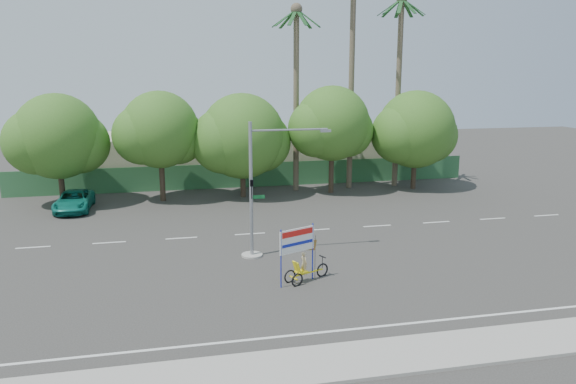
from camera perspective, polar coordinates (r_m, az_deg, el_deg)
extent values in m
plane|color=#33302D|center=(26.36, 3.12, -8.87)|extent=(120.00, 120.00, 0.00)
cube|color=gray|center=(19.88, 9.15, -16.28)|extent=(50.00, 2.40, 0.12)
cube|color=#336B3D|center=(46.44, -3.97, 1.73)|extent=(38.00, 0.08, 2.00)
cube|color=beige|center=(50.33, -16.11, 3.26)|extent=(12.00, 8.00, 4.00)
cube|color=beige|center=(52.35, 3.99, 3.83)|extent=(14.00, 8.00, 3.60)
cylinder|color=#473828|center=(43.00, -22.03, 1.03)|extent=(0.40, 0.40, 3.52)
sphere|color=#305E1B|center=(42.54, -22.38, 5.25)|extent=(6.00, 6.00, 6.00)
sphere|color=#305E1B|center=(42.69, -20.46, 4.67)|extent=(4.32, 4.32, 4.32)
sphere|color=#305E1B|center=(42.59, -24.19, 4.67)|extent=(4.56, 4.56, 4.56)
cylinder|color=#473828|center=(42.36, -12.68, 1.62)|extent=(0.40, 0.40, 3.74)
sphere|color=#305E1B|center=(41.88, -12.90, 6.20)|extent=(5.60, 5.60, 5.60)
sphere|color=#305E1B|center=(42.25, -11.14, 5.51)|extent=(4.03, 4.03, 4.03)
sphere|color=#305E1B|center=(41.69, -14.61, 5.61)|extent=(4.26, 4.26, 4.26)
cylinder|color=#473828|center=(42.77, -4.61, 1.69)|extent=(0.40, 0.40, 3.30)
sphere|color=#305E1B|center=(42.32, -4.68, 5.68)|extent=(6.40, 6.40, 6.40)
sphere|color=#305E1B|center=(42.90, -2.81, 5.09)|extent=(4.61, 4.61, 4.61)
sphere|color=#305E1B|center=(41.94, -6.58, 5.17)|extent=(4.86, 4.86, 4.86)
cylinder|color=#473828|center=(44.20, 4.42, 2.42)|extent=(0.40, 0.40, 3.87)
sphere|color=#305E1B|center=(43.73, 4.50, 6.96)|extent=(5.80, 5.80, 5.80)
sphere|color=#305E1B|center=(44.47, 5.99, 6.23)|extent=(4.18, 4.18, 4.18)
sphere|color=#305E1B|center=(43.17, 2.92, 6.44)|extent=(4.41, 4.41, 4.41)
cylinder|color=#473828|center=(46.73, 12.67, 2.42)|extent=(0.40, 0.40, 3.43)
sphere|color=#305E1B|center=(46.31, 12.85, 6.22)|extent=(6.20, 6.20, 6.20)
sphere|color=#305E1B|center=(47.24, 14.20, 5.60)|extent=(4.46, 4.46, 4.46)
sphere|color=#305E1B|center=(45.54, 11.37, 5.79)|extent=(4.71, 4.71, 4.71)
cylinder|color=#70604C|center=(45.59, 6.46, 10.98)|extent=(0.44, 0.44, 17.00)
cylinder|color=#70604C|center=(47.07, 11.11, 9.65)|extent=(0.44, 0.44, 15.00)
cube|color=#1C4C21|center=(47.65, 12.56, 17.86)|extent=(1.91, 0.28, 1.36)
cube|color=#1C4C21|center=(48.11, 11.99, 17.83)|extent=(1.65, 1.44, 1.36)
cube|color=#1C4C21|center=(48.18, 11.19, 17.85)|extent=(0.61, 1.93, 1.36)
cube|color=#1C4C21|center=(47.83, 10.51, 17.92)|extent=(1.20, 1.80, 1.36)
cube|color=#1C4C21|center=(47.22, 10.27, 18.01)|extent=(1.89, 0.92, 1.36)
cube|color=#1C4C21|center=(46.63, 10.59, 18.07)|extent=(1.89, 0.92, 1.36)
cube|color=#1C4C21|center=(46.34, 11.33, 18.08)|extent=(1.20, 1.80, 1.36)
cube|color=#1C4C21|center=(46.49, 12.14, 18.02)|extent=(0.61, 1.93, 1.36)
cube|color=#1C4C21|center=(47.01, 12.62, 17.94)|extent=(1.65, 1.44, 1.36)
cylinder|color=#70604C|center=(44.41, 0.83, 9.08)|extent=(0.44, 0.44, 14.00)
sphere|color=#70604C|center=(44.56, 0.86, 18.10)|extent=(0.90, 0.90, 0.90)
cube|color=#1C4C21|center=(44.73, 2.09, 17.23)|extent=(1.91, 0.28, 1.36)
cube|color=#1C4C21|center=(45.26, 1.61, 17.17)|extent=(1.65, 1.44, 1.36)
cube|color=#1C4C21|center=(45.44, 0.79, 17.16)|extent=(0.61, 1.93, 1.36)
cube|color=#1C4C21|center=(45.19, 0.00, 17.18)|extent=(1.20, 1.80, 1.36)
cube|color=#1C4C21|center=(44.62, -0.40, 17.24)|extent=(1.89, 0.92, 1.36)
cube|color=#1C4C21|center=(43.99, -0.21, 17.31)|extent=(1.89, 0.92, 1.36)
cube|color=#1C4C21|center=(43.60, 0.49, 17.36)|extent=(1.20, 1.80, 1.36)
cube|color=#1C4C21|center=(43.64, 1.37, 17.35)|extent=(0.61, 1.93, 1.36)
cube|color=#1C4C21|center=(44.09, 2.01, 17.30)|extent=(1.65, 1.44, 1.36)
cylinder|color=gray|center=(29.53, -3.68, -6.41)|extent=(1.10, 1.10, 0.10)
cylinder|color=gray|center=(28.61, -3.77, 0.15)|extent=(0.18, 0.18, 7.00)
cylinder|color=gray|center=(28.49, 0.14, 6.34)|extent=(4.00, 0.10, 0.10)
cube|color=gray|center=(28.97, 3.83, 6.21)|extent=(0.55, 0.20, 0.12)
imported|color=black|center=(28.38, -3.71, 0.25)|extent=(0.16, 0.20, 1.00)
cube|color=#14662D|center=(28.74, -3.07, -0.50)|extent=(0.70, 0.04, 0.18)
torus|color=black|center=(26.68, 3.50, -7.92)|extent=(0.65, 0.34, 0.67)
torus|color=black|center=(25.92, 0.19, -8.57)|extent=(0.61, 0.32, 0.63)
torus|color=black|center=(25.50, 0.94, -8.93)|extent=(0.61, 0.32, 0.63)
cube|color=yellow|center=(26.16, 2.06, -8.19)|extent=(1.57, 0.74, 0.06)
cube|color=yellow|center=(25.70, 0.56, -8.71)|extent=(0.30, 0.57, 0.05)
cube|color=yellow|center=(25.88, 1.37, -8.09)|extent=(0.62, 0.58, 0.06)
cube|color=yellow|center=(25.63, 0.89, -7.63)|extent=(0.38, 0.47, 0.54)
cylinder|color=black|center=(26.55, 3.52, -7.12)|extent=(0.04, 0.04, 0.55)
cube|color=black|center=(26.46, 3.52, -6.57)|extent=(0.22, 0.43, 0.04)
imported|color=#CCB284|center=(25.84, 1.64, -7.23)|extent=(0.39, 0.46, 1.07)
cylinder|color=#1725AF|center=(24.96, -0.72, -6.81)|extent=(0.07, 0.07, 2.69)
cylinder|color=#1725AF|center=(25.98, 2.51, -6.04)|extent=(0.07, 0.07, 2.69)
cube|color=white|center=(25.24, 0.94, -4.92)|extent=(1.75, 0.81, 1.09)
cube|color=red|center=(25.11, 0.99, -4.18)|extent=(1.55, 0.70, 0.26)
cube|color=#1725AF|center=(25.26, 0.98, -5.27)|extent=(1.55, 0.70, 0.14)
cylinder|color=black|center=(26.16, 2.77, -6.60)|extent=(0.03, 0.03, 2.09)
cube|color=red|center=(25.75, 2.17, -5.39)|extent=(0.82, 0.37, 0.65)
imported|color=#117767|center=(41.33, -20.91, -0.84)|extent=(2.37, 4.96, 1.36)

